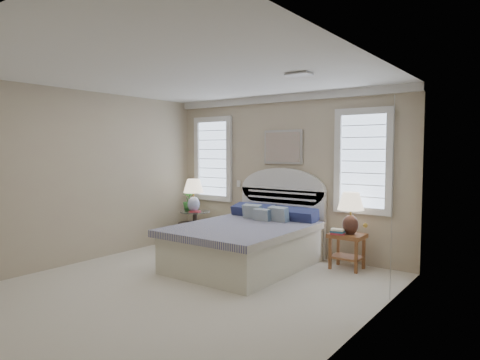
% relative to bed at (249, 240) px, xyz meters
% --- Properties ---
extents(floor, '(4.50, 5.00, 0.01)m').
position_rel_bed_xyz_m(floor, '(0.00, -1.46, -0.39)').
color(floor, silver).
rests_on(floor, ground).
extents(ceiling, '(4.50, 5.00, 0.01)m').
position_rel_bed_xyz_m(ceiling, '(0.00, -1.46, 2.31)').
color(ceiling, white).
rests_on(ceiling, wall_back).
extents(wall_back, '(4.50, 0.02, 2.70)m').
position_rel_bed_xyz_m(wall_back, '(0.00, 1.04, 0.96)').
color(wall_back, tan).
rests_on(wall_back, floor).
extents(wall_left, '(0.02, 5.00, 2.70)m').
position_rel_bed_xyz_m(wall_left, '(-2.25, -1.46, 0.96)').
color(wall_left, tan).
rests_on(wall_left, floor).
extents(wall_right, '(0.02, 5.00, 2.70)m').
position_rel_bed_xyz_m(wall_right, '(2.25, -1.46, 0.96)').
color(wall_right, tan).
rests_on(wall_right, floor).
extents(crown_molding, '(4.50, 0.08, 0.12)m').
position_rel_bed_xyz_m(crown_molding, '(0.00, 1.00, 2.25)').
color(crown_molding, silver).
rests_on(crown_molding, wall_back).
extents(hvac_vent, '(0.30, 0.20, 0.02)m').
position_rel_bed_xyz_m(hvac_vent, '(1.20, -0.66, 2.29)').
color(hvac_vent, '#B2B2B2').
rests_on(hvac_vent, ceiling).
extents(switch_plate, '(0.08, 0.01, 0.12)m').
position_rel_bed_xyz_m(switch_plate, '(-0.95, 1.03, 0.76)').
color(switch_plate, silver).
rests_on(switch_plate, wall_back).
extents(window_left, '(0.90, 0.06, 1.60)m').
position_rel_bed_xyz_m(window_left, '(-1.55, 1.02, 1.21)').
color(window_left, silver).
rests_on(window_left, wall_back).
extents(window_right, '(0.90, 0.06, 1.60)m').
position_rel_bed_xyz_m(window_right, '(1.40, 1.02, 1.21)').
color(window_right, silver).
rests_on(window_right, wall_back).
extents(painting, '(0.74, 0.04, 0.58)m').
position_rel_bed_xyz_m(painting, '(0.00, 1.00, 1.43)').
color(painting, silver).
rests_on(painting, wall_back).
extents(closet_door, '(0.02, 1.80, 2.40)m').
position_rel_bed_xyz_m(closet_door, '(2.23, -0.26, 0.81)').
color(closet_door, white).
rests_on(closet_door, floor).
extents(bed, '(1.72, 2.28, 1.47)m').
position_rel_bed_xyz_m(bed, '(0.00, 0.00, 0.00)').
color(bed, silver).
rests_on(bed, floor).
extents(side_table_left, '(0.56, 0.56, 0.63)m').
position_rel_bed_xyz_m(side_table_left, '(-1.65, 0.59, 0.00)').
color(side_table_left, black).
rests_on(side_table_left, floor).
extents(nightstand_right, '(0.50, 0.40, 0.53)m').
position_rel_bed_xyz_m(nightstand_right, '(1.30, 0.69, 0.00)').
color(nightstand_right, brown).
rests_on(nightstand_right, floor).
extents(floor_pot, '(0.57, 0.57, 0.42)m').
position_rel_bed_xyz_m(floor_pot, '(-1.66, 0.49, -0.17)').
color(floor_pot, black).
rests_on(floor_pot, floor).
extents(lamp_left, '(0.49, 0.49, 0.61)m').
position_rel_bed_xyz_m(lamp_left, '(-1.63, 0.54, 0.62)').
color(lamp_left, silver).
rests_on(lamp_left, side_table_left).
extents(lamp_right, '(0.41, 0.41, 0.63)m').
position_rel_bed_xyz_m(lamp_right, '(1.35, 0.69, 0.53)').
color(lamp_right, black).
rests_on(lamp_right, nightstand_right).
extents(potted_plant, '(0.26, 0.26, 0.40)m').
position_rel_bed_xyz_m(potted_plant, '(-1.77, 0.57, 0.44)').
color(potted_plant, '#346C2B').
rests_on(potted_plant, side_table_left).
extents(books_left, '(0.22, 0.19, 0.03)m').
position_rel_bed_xyz_m(books_left, '(-1.55, 0.49, 0.26)').
color(books_left, '#A82A34').
rests_on(books_left, side_table_left).
extents(books_right, '(0.22, 0.18, 0.08)m').
position_rel_bed_xyz_m(books_right, '(1.21, 0.55, 0.18)').
color(books_right, '#A82A34').
rests_on(books_right, nightstand_right).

